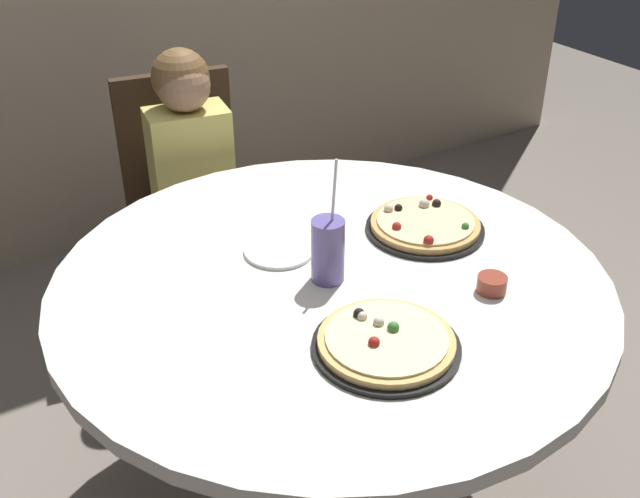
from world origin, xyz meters
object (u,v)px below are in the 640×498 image
Objects in this scene: dining_table at (330,304)px; pizza_cheese at (425,225)px; chair_wooden at (187,196)px; plate_small at (279,250)px; diner_child at (202,231)px; soda_cup at (328,250)px; sauce_bowl at (492,284)px; pizza_veggie at (386,342)px.

pizza_cheese reaches higher than dining_table.
chair_wooden reaches higher than plate_small.
diner_child reaches higher than soda_cup.
soda_cup is (-0.01, -0.01, 0.17)m from dining_table.
diner_child is at bearing 90.81° from dining_table.
pizza_cheese is at bearing -65.31° from diner_child.
soda_cup reaches higher than chair_wooden.
soda_cup is (-0.34, -0.07, 0.06)m from pizza_cheese.
plate_small is at bearing 129.64° from sauce_bowl.
diner_child is 0.70m from plate_small.
diner_child is at bearing 86.19° from plate_small.
plate_small is at bearing 164.91° from pizza_cheese.
diner_child is 1.14m from pizza_veggie.
pizza_cheese is (0.32, -0.93, 0.24)m from chair_wooden.
soda_cup is 4.39× the size of sauce_bowl.
chair_wooden is 1.01m from pizza_cheese.
plate_small reaches higher than dining_table.
dining_table is 4.29× the size of pizza_veggie.
pizza_veggie is at bearing -89.32° from plate_small.
chair_wooden reaches higher than dining_table.
soda_cup reaches higher than pizza_veggie.
diner_child is 3.42× the size of pizza_veggie.
plate_small is (-0.04, -0.64, 0.27)m from diner_child.
sauce_bowl is (0.30, -0.24, -0.06)m from soda_cup.
pizza_veggie is (-0.04, -1.10, 0.28)m from diner_child.
diner_child is 0.87m from pizza_cheese.
chair_wooden is 1.29m from sauce_bowl.
diner_child is 3.42× the size of pizza_cheese.
chair_wooden is at bearing 89.20° from dining_table.
pizza_veggie reaches higher than dining_table.
sauce_bowl is at bearing -38.91° from soda_cup.
dining_table is at bearing 138.86° from sauce_bowl.
pizza_veggie reaches higher than plate_small.
soda_cup reaches higher than plate_small.
plate_small is at bearing 90.68° from pizza_veggie.
pizza_veggie is 0.30m from soda_cup.
chair_wooden reaches higher than sauce_bowl.
soda_cup is (0.04, 0.29, 0.06)m from pizza_veggie.
dining_table is 0.19m from plate_small.
plate_small is (-0.39, 0.10, -0.01)m from pizza_cheese.
chair_wooden reaches higher than pizza_cheese.
pizza_cheese reaches higher than pizza_veggie.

